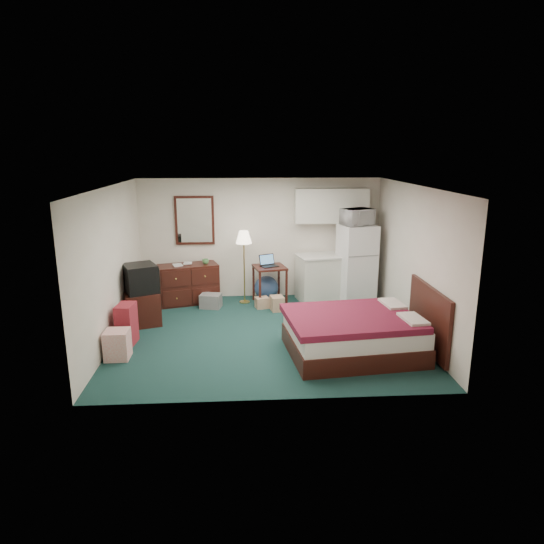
{
  "coord_description": "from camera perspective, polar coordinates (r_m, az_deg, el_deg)",
  "views": [
    {
      "loc": [
        -0.39,
        -7.77,
        3.07
      ],
      "look_at": [
        0.13,
        0.45,
        0.98
      ],
      "focal_mm": 32.0,
      "sensor_mm": 36.0,
      "label": 1
    }
  ],
  "objects": [
    {
      "name": "book_a",
      "position": [
        9.85,
        -11.59,
        1.4
      ],
      "size": [
        0.18,
        0.08,
        0.25
      ],
      "primitive_type": "imported",
      "rotation": [
        0.0,
        0.0,
        0.32
      ],
      "color": "#9B7C5D",
      "rests_on": "dresser"
    },
    {
      "name": "cardboard_box_b",
      "position": [
        9.49,
        0.61,
        -3.71
      ],
      "size": [
        0.29,
        0.32,
        0.28
      ],
      "primitive_type": null,
      "rotation": [
        0.0,
        0.0,
        0.18
      ],
      "color": "#9B7C5D",
      "rests_on": "floor"
    },
    {
      "name": "suitcase",
      "position": [
        8.19,
        -16.74,
        -5.9
      ],
      "size": [
        0.3,
        0.43,
        0.67
      ],
      "primitive_type": null,
      "rotation": [
        0.0,
        0.0,
        -0.1
      ],
      "color": "maroon",
      "rests_on": "floor"
    },
    {
      "name": "upper_cabinets",
      "position": [
        10.07,
        6.97,
        7.77
      ],
      "size": [
        1.5,
        0.35,
        0.7
      ],
      "primitive_type": null,
      "color": "silver",
      "rests_on": "walls"
    },
    {
      "name": "tv_stand",
      "position": [
        9.06,
        -15.05,
        -4.07
      ],
      "size": [
        0.77,
        0.8,
        0.59
      ],
      "primitive_type": null,
      "rotation": [
        0.0,
        0.0,
        0.32
      ],
      "color": "#331310",
      "rests_on": "floor"
    },
    {
      "name": "cardboard_box_a",
      "position": [
        9.65,
        -1.17,
        -3.62
      ],
      "size": [
        0.3,
        0.27,
        0.22
      ],
      "primitive_type": null,
      "rotation": [
        0.0,
        0.0,
        0.25
      ],
      "color": "#9B7C5D",
      "rests_on": "floor"
    },
    {
      "name": "fridge",
      "position": [
        9.99,
        9.89,
        0.93
      ],
      "size": [
        0.77,
        0.77,
        1.61
      ],
      "primitive_type": null,
      "rotation": [
        0.0,
        0.0,
        0.19
      ],
      "color": "silver",
      "rests_on": "floor"
    },
    {
      "name": "kitchen_counter",
      "position": [
        10.09,
        5.56,
        -0.77
      ],
      "size": [
        0.96,
        0.8,
        0.93
      ],
      "primitive_type": null,
      "rotation": [
        0.0,
        0.0,
        0.19
      ],
      "color": "silver",
      "rests_on": "floor"
    },
    {
      "name": "mirror",
      "position": [
        10.13,
        -9.09,
        6.02
      ],
      "size": [
        0.8,
        0.06,
        1.0
      ],
      "primitive_type": null,
      "color": "white",
      "rests_on": "walls"
    },
    {
      "name": "exercise_ball",
      "position": [
        10.13,
        -0.68,
        -1.88
      ],
      "size": [
        0.56,
        0.56,
        0.51
      ],
      "primitive_type": "sphere",
      "rotation": [
        0.0,
        0.0,
        -0.1
      ],
      "color": "#2F4A79",
      "rests_on": "floor"
    },
    {
      "name": "crt_tv",
      "position": [
        8.91,
        -15.23,
        -0.72
      ],
      "size": [
        0.74,
        0.76,
        0.5
      ],
      "primitive_type": null,
      "rotation": [
        0.0,
        0.0,
        0.43
      ],
      "color": "black",
      "rests_on": "tv_stand"
    },
    {
      "name": "bed",
      "position": [
        7.59,
        9.54,
        -7.29
      ],
      "size": [
        2.1,
        1.72,
        0.62
      ],
      "primitive_type": null,
      "rotation": [
        0.0,
        0.0,
        0.11
      ],
      "color": "#54121F",
      "rests_on": "floor"
    },
    {
      "name": "ceiling",
      "position": [
        7.8,
        -0.78,
        10.06
      ],
      "size": [
        5.0,
        4.5,
        0.01
      ],
      "primitive_type": "cube",
      "color": "silver",
      "rests_on": "walls"
    },
    {
      "name": "file_bin",
      "position": [
        9.73,
        -7.21,
        -3.39
      ],
      "size": [
        0.45,
        0.38,
        0.28
      ],
      "primitive_type": null,
      "rotation": [
        0.0,
        0.0,
        -0.23
      ],
      "color": "slate",
      "rests_on": "floor"
    },
    {
      "name": "headboard",
      "position": [
        7.85,
        17.95,
        -5.21
      ],
      "size": [
        0.06,
        1.56,
        1.0
      ],
      "primitive_type": null,
      "color": "#331310",
      "rests_on": "walls"
    },
    {
      "name": "walls",
      "position": [
        7.99,
        -0.75,
        1.08
      ],
      "size": [
        5.01,
        4.51,
        2.5
      ],
      "color": "silver",
      "rests_on": "floor"
    },
    {
      "name": "desk",
      "position": [
        9.89,
        -0.27,
        -1.49
      ],
      "size": [
        0.72,
        0.72,
        0.77
      ],
      "primitive_type": null,
      "rotation": [
        0.0,
        0.0,
        0.21
      ],
      "color": "#331310",
      "rests_on": "floor"
    },
    {
      "name": "retail_box",
      "position": [
        7.72,
        -17.73,
        -8.13
      ],
      "size": [
        0.35,
        0.35,
        0.44
      ],
      "primitive_type": null,
      "rotation": [
        0.0,
        0.0,
        0.0
      ],
      "color": "silver",
      "rests_on": "floor"
    },
    {
      "name": "mug",
      "position": [
        9.92,
        -7.83,
        1.31
      ],
      "size": [
        0.16,
        0.14,
        0.13
      ],
      "primitive_type": "imported",
      "rotation": [
        0.0,
        0.0,
        0.36
      ],
      "color": "#4B8647",
      "rests_on": "dresser"
    },
    {
      "name": "dresser",
      "position": [
        10.04,
        -9.79,
        -1.37
      ],
      "size": [
        1.28,
        0.84,
        0.8
      ],
      "primitive_type": null,
      "rotation": [
        0.0,
        0.0,
        0.28
      ],
      "color": "#331310",
      "rests_on": "floor"
    },
    {
      "name": "laptop",
      "position": [
        9.75,
        -0.3,
        1.3
      ],
      "size": [
        0.41,
        0.38,
        0.23
      ],
      "primitive_type": null,
      "rotation": [
        0.0,
        0.0,
        0.44
      ],
      "color": "black",
      "rests_on": "desk"
    },
    {
      "name": "floor",
      "position": [
        8.36,
        -0.72,
        -7.29
      ],
      "size": [
        5.0,
        4.5,
        0.01
      ],
      "primitive_type": "cube",
      "color": "black",
      "rests_on": "ground"
    },
    {
      "name": "book_b",
      "position": [
        9.99,
        -10.4,
        1.59
      ],
      "size": [
        0.17,
        0.03,
        0.23
      ],
      "primitive_type": "imported",
      "rotation": [
        0.0,
        0.0,
        0.04
      ],
      "color": "#9B7C5D",
      "rests_on": "dresser"
    },
    {
      "name": "floor_lamp",
      "position": [
        9.84,
        -3.29,
        0.57
      ],
      "size": [
        0.36,
        0.36,
        1.49
      ],
      "primitive_type": null,
      "rotation": [
        0.0,
        0.0,
        -0.14
      ],
      "color": "gold",
      "rests_on": "floor"
    },
    {
      "name": "microwave",
      "position": [
        9.75,
        10.02,
        6.62
      ],
      "size": [
        0.68,
        0.57,
        0.4
      ],
      "primitive_type": "imported",
      "rotation": [
        0.0,
        0.0,
        0.5
      ],
      "color": "silver",
      "rests_on": "fridge"
    }
  ]
}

